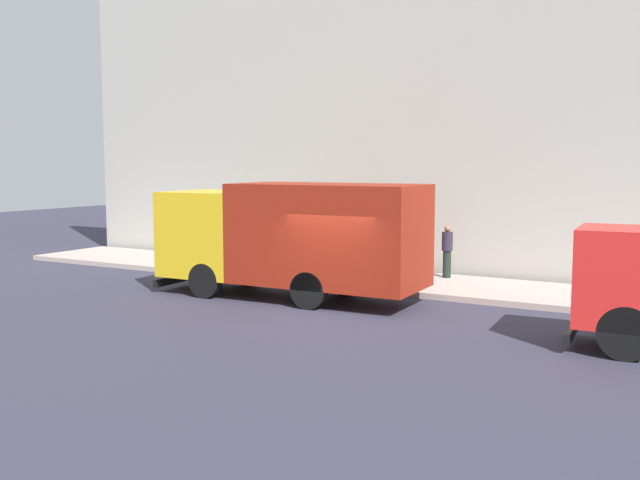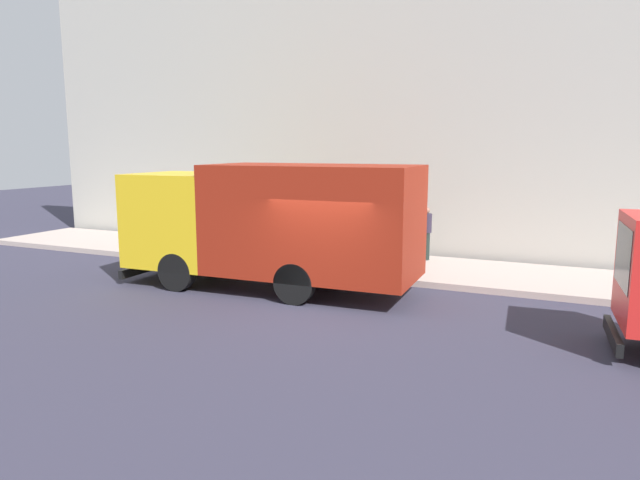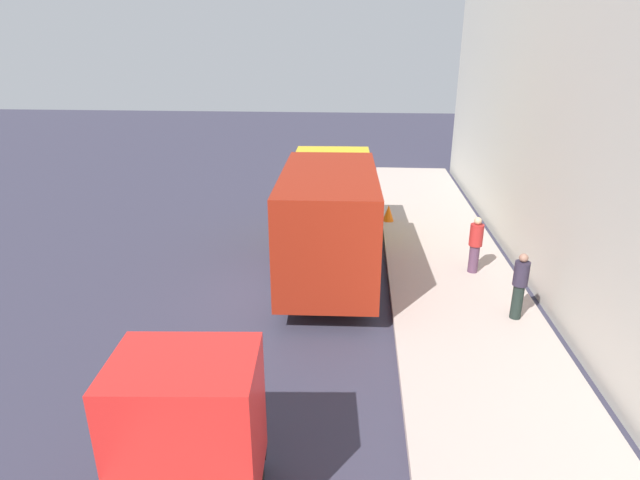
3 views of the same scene
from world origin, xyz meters
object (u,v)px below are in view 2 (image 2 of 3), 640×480
object	(u,v)px
pedestrian_walking	(341,229)
large_utility_truck	(271,221)
pedestrian_standing	(426,232)
traffic_cone_orange	(187,248)

from	to	relation	value
pedestrian_walking	large_utility_truck	bearing A→B (deg)	118.48
large_utility_truck	pedestrian_walking	distance (m)	4.25
large_utility_truck	pedestrian_walking	size ratio (longest dim) A/B	4.75
pedestrian_standing	traffic_cone_orange	distance (m)	7.64
large_utility_truck	pedestrian_walking	world-z (taller)	large_utility_truck
pedestrian_standing	large_utility_truck	bearing A→B (deg)	-113.25
pedestrian_walking	traffic_cone_orange	world-z (taller)	pedestrian_walking
traffic_cone_orange	pedestrian_walking	bearing A→B (deg)	-63.49
traffic_cone_orange	pedestrian_standing	bearing A→B (deg)	-69.13
pedestrian_walking	traffic_cone_orange	bearing A→B (deg)	58.93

